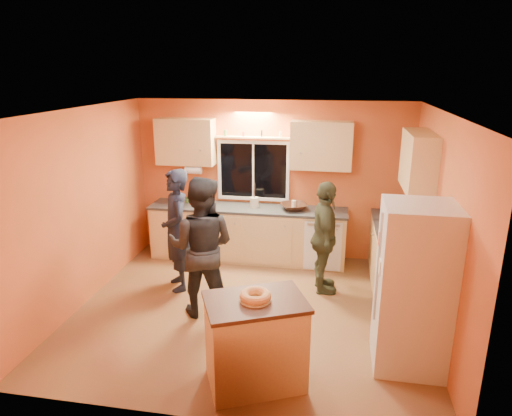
% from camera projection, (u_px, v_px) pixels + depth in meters
% --- Properties ---
extents(ground, '(4.50, 4.50, 0.00)m').
position_uv_depth(ground, '(249.00, 310.00, 6.05)').
color(ground, brown).
rests_on(ground, ground).
extents(room_shell, '(4.54, 4.04, 2.61)m').
position_uv_depth(room_shell, '(264.00, 185.00, 5.94)').
color(room_shell, '#DE6339').
rests_on(room_shell, ground).
extents(back_counter, '(4.23, 0.62, 0.90)m').
position_uv_depth(back_counter, '(269.00, 234.00, 7.52)').
color(back_counter, '#E1C076').
rests_on(back_counter, ground).
extents(right_counter, '(0.62, 1.84, 0.90)m').
position_uv_depth(right_counter, '(400.00, 274.00, 6.07)').
color(right_counter, '#E1C076').
rests_on(right_counter, ground).
extents(refrigerator, '(0.72, 0.70, 1.80)m').
position_uv_depth(refrigerator, '(413.00, 288.00, 4.72)').
color(refrigerator, silver).
rests_on(refrigerator, ground).
extents(island, '(1.15, 1.00, 0.94)m').
position_uv_depth(island, '(255.00, 342.00, 4.53)').
color(island, '#E1C076').
rests_on(island, ground).
extents(bundt_pastry, '(0.31, 0.31, 0.09)m').
position_uv_depth(bundt_pastry, '(255.00, 296.00, 4.38)').
color(bundt_pastry, tan).
rests_on(bundt_pastry, island).
extents(person_left, '(0.67, 0.76, 1.76)m').
position_uv_depth(person_left, '(177.00, 230.00, 6.45)').
color(person_left, black).
rests_on(person_left, ground).
extents(person_center, '(0.89, 0.70, 1.83)m').
position_uv_depth(person_center, '(202.00, 247.00, 5.76)').
color(person_center, black).
rests_on(person_center, ground).
extents(person_right, '(0.51, 0.99, 1.62)m').
position_uv_depth(person_right, '(324.00, 238.00, 6.36)').
color(person_right, '#393D26').
rests_on(person_right, ground).
extents(mixing_bowl, '(0.53, 0.53, 0.10)m').
position_uv_depth(mixing_bowl, '(294.00, 207.00, 7.30)').
color(mixing_bowl, '#321A10').
rests_on(mixing_bowl, back_counter).
extents(utensil_crock, '(0.14, 0.14, 0.17)m').
position_uv_depth(utensil_crock, '(254.00, 202.00, 7.41)').
color(utensil_crock, beige).
rests_on(utensil_crock, back_counter).
extents(potted_plant, '(0.34, 0.32, 0.31)m').
position_uv_depth(potted_plant, '(416.00, 256.00, 5.13)').
color(potted_plant, gray).
rests_on(potted_plant, right_counter).
extents(red_box, '(0.16, 0.12, 0.07)m').
position_uv_depth(red_box, '(393.00, 221.00, 6.68)').
color(red_box, '#AB341A').
rests_on(red_box, right_counter).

